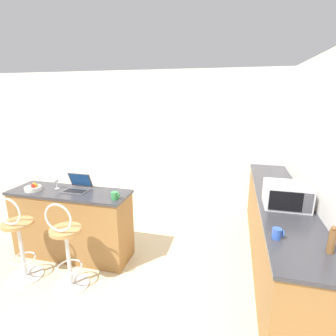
# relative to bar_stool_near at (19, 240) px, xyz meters

# --- Properties ---
(ground_plane) EXTENTS (20.00, 20.00, 0.00)m
(ground_plane) POSITION_rel_bar_stool_near_xyz_m (0.98, -0.03, -0.51)
(ground_plane) COLOR beige
(wall_back) EXTENTS (12.00, 0.06, 2.60)m
(wall_back) POSITION_rel_bar_stool_near_xyz_m (0.98, 2.67, 0.79)
(wall_back) COLOR silver
(wall_back) RESTS_ON ground_plane
(breakfast_bar) EXTENTS (1.60, 0.52, 0.93)m
(breakfast_bar) POSITION_rel_bar_stool_near_xyz_m (0.32, 0.58, -0.04)
(breakfast_bar) COLOR olive
(breakfast_bar) RESTS_ON ground_plane
(counter_right) EXTENTS (0.59, 3.20, 0.93)m
(counter_right) POSITION_rel_bar_stool_near_xyz_m (2.98, 1.06, -0.04)
(counter_right) COLOR olive
(counter_right) RESTS_ON ground_plane
(bar_stool_near) EXTENTS (0.40, 0.40, 1.07)m
(bar_stool_near) POSITION_rel_bar_stool_near_xyz_m (0.00, 0.00, 0.00)
(bar_stool_near) COLOR silver
(bar_stool_near) RESTS_ON ground_plane
(bar_stool_far) EXTENTS (0.40, 0.40, 1.07)m
(bar_stool_far) POSITION_rel_bar_stool_near_xyz_m (0.63, 0.00, 0.00)
(bar_stool_far) COLOR silver
(bar_stool_far) RESTS_ON ground_plane
(laptop) EXTENTS (0.32, 0.28, 0.22)m
(laptop) POSITION_rel_bar_stool_near_xyz_m (0.41, 0.65, 0.48)
(laptop) COLOR #47474C
(laptop) RESTS_ON breakfast_bar
(microwave) EXTENTS (0.47, 0.39, 0.27)m
(microwave) POSITION_rel_bar_stool_near_xyz_m (2.97, 0.75, 0.56)
(microwave) COLOR silver
(microwave) RESTS_ON counter_right
(fruit_bowl) EXTENTS (0.21, 0.21, 0.11)m
(fruit_bowl) POSITION_rel_bar_stool_near_xyz_m (-0.14, 0.48, 0.47)
(fruit_bowl) COLOR silver
(fruit_bowl) RESTS_ON breakfast_bar
(mug_green) EXTENTS (0.10, 0.09, 0.09)m
(mug_green) POSITION_rel_bar_stool_near_xyz_m (1.02, 0.47, 0.47)
(mug_green) COLOR #338447
(mug_green) RESTS_ON breakfast_bar
(mug_blue) EXTENTS (0.10, 0.08, 0.09)m
(mug_blue) POSITION_rel_bar_stool_near_xyz_m (2.77, -0.01, 0.47)
(mug_blue) COLOR #2D51AD
(mug_blue) RESTS_ON counter_right
(wine_glass_short) EXTENTS (0.07, 0.07, 0.16)m
(wine_glass_short) POSITION_rel_bar_stool_near_xyz_m (0.10, 0.63, 0.54)
(wine_glass_short) COLOR silver
(wine_glass_short) RESTS_ON breakfast_bar
(mug_white) EXTENTS (0.10, 0.08, 0.10)m
(mug_white) POSITION_rel_bar_stool_near_xyz_m (3.08, 1.21, 0.48)
(mug_white) COLOR white
(mug_white) RESTS_ON counter_right
(pepper_mill) EXTENTS (0.06, 0.06, 0.23)m
(pepper_mill) POSITION_rel_bar_stool_near_xyz_m (3.15, -0.14, 0.54)
(pepper_mill) COLOR brown
(pepper_mill) RESTS_ON counter_right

